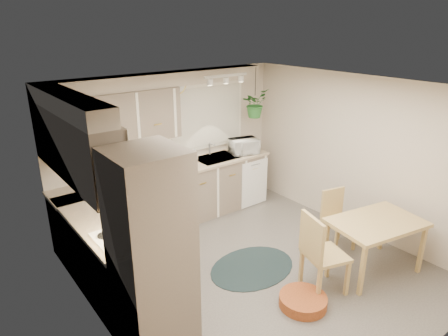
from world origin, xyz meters
The scene contains 35 objects.
floor centered at (0.00, 0.00, 0.00)m, with size 4.20×4.20×0.00m, color slate.
ceiling centered at (0.00, 0.00, 2.40)m, with size 4.20×4.20×0.00m, color white.
wall_back centered at (0.00, 2.10, 1.20)m, with size 4.00×0.04×2.40m, color beige.
wall_front centered at (0.00, -2.10, 1.20)m, with size 4.00×0.04×2.40m, color beige.
wall_left centered at (-2.00, 0.00, 1.20)m, with size 0.04×4.20×2.40m, color beige.
wall_right centered at (2.00, 0.00, 1.20)m, with size 0.04×4.20×2.40m, color beige.
base_cab_left centered at (-1.70, 0.88, 0.45)m, with size 0.60×1.85×0.90m, color gray.
base_cab_back centered at (-0.20, 1.80, 0.45)m, with size 3.60×0.60×0.90m, color gray.
counter_left centered at (-1.69, 0.88, 0.92)m, with size 0.64×1.89×0.04m, color tan.
counter_back centered at (-0.20, 1.79, 0.92)m, with size 3.64×0.64×0.04m, color tan.
oven_stack centered at (-1.68, -0.38, 1.05)m, with size 0.65×0.65×2.10m, color gray.
wall_oven_face centered at (-1.35, -0.38, 1.05)m, with size 0.02×0.56×0.58m, color white.
upper_cab_left centered at (-1.82, 1.00, 1.83)m, with size 0.35×2.00×0.75m, color gray.
upper_cab_back centered at (-1.00, 1.93, 1.83)m, with size 2.00×0.35×0.75m, color gray.
soffit_left centered at (-1.85, 1.00, 2.30)m, with size 0.30×2.00×0.20m, color beige.
soffit_back centered at (-0.20, 1.95, 2.30)m, with size 3.60×0.30×0.20m, color beige.
cooktop centered at (-1.68, 0.30, 0.94)m, with size 0.52×0.58×0.02m, color white.
range_hood centered at (-1.70, 0.30, 1.40)m, with size 0.40×0.60×0.14m, color white.
window_blinds centered at (0.70, 2.07, 1.60)m, with size 1.40×0.02×1.00m, color beige.
window_frame centered at (0.70, 2.08, 1.60)m, with size 1.50×0.02×1.10m, color white.
sink centered at (0.70, 1.80, 0.90)m, with size 0.70×0.48×0.10m, color #999CA0.
dishwasher_front centered at (1.30, 1.49, 0.42)m, with size 0.58×0.01×0.83m, color white.
track_light_bar centered at (0.70, 1.55, 2.33)m, with size 0.80×0.04×0.04m, color white.
wall_clock centered at (0.15, 2.07, 2.18)m, with size 0.30×0.30×0.03m, color gold.
dining_table centered at (1.21, -0.93, 0.36)m, with size 1.15×0.77×0.72m, color tan.
chair_left centered at (0.38, -0.81, 0.51)m, with size 0.48×0.48×1.03m, color tan.
chair_back centered at (1.32, -0.30, 0.43)m, with size 0.40×0.40×0.86m, color tan.
braided_rug centered at (-0.01, 0.06, 0.01)m, with size 1.22×0.92×0.01m, color black.
pet_bed centered at (-0.05, -0.87, 0.06)m, with size 0.55×0.55×0.13m, color #B45324.
microwave centered at (1.22, 1.70, 1.10)m, with size 0.48×0.26×0.32m, color white.
soap_bottle centered at (0.36, 1.95, 0.98)m, with size 0.08×0.18×0.08m, color white.
hanging_plant centered at (1.45, 1.70, 1.74)m, with size 0.43×0.48×0.37m, color #2A692A.
coffee_maker centered at (-1.12, 1.80, 1.12)m, with size 0.20×0.24×0.35m, color black.
toaster centered at (-0.60, 1.82, 1.03)m, with size 0.29×0.16×0.17m, color #999CA0.
knife_block centered at (-0.44, 1.85, 1.05)m, with size 0.10×0.10×0.23m, color tan.
Camera 1 is at (-3.09, -3.32, 3.12)m, focal length 32.00 mm.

